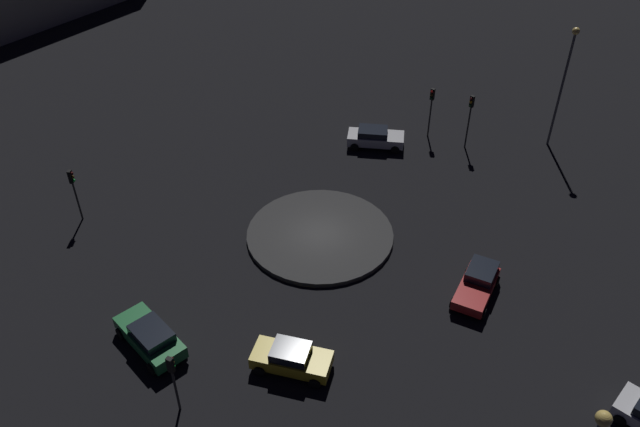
{
  "coord_description": "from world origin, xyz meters",
  "views": [
    {
      "loc": [
        21.08,
        23.35,
        26.45
      ],
      "look_at": [
        0.0,
        0.0,
        1.86
      ],
      "focal_mm": 36.13,
      "sensor_mm": 36.0,
      "label": 1
    }
  ],
  "objects_px": {
    "car_green": "(150,336)",
    "car_yellow": "(291,358)",
    "car_silver": "(375,137)",
    "car_red": "(477,284)",
    "traffic_light_east": "(173,373)",
    "traffic_light_southeast": "(73,185)",
    "streetlamp_west": "(565,73)",
    "traffic_light_west": "(470,111)",
    "traffic_light_west_near": "(431,103)"
  },
  "relations": [
    {
      "from": "car_red",
      "to": "traffic_light_west",
      "type": "distance_m",
      "value": 16.1
    },
    {
      "from": "car_red",
      "to": "streetlamp_west",
      "type": "xyz_separation_m",
      "value": [
        -17.3,
        -6.24,
        5.27
      ]
    },
    {
      "from": "car_green",
      "to": "traffic_light_southeast",
      "type": "relative_size",
      "value": 1.15
    },
    {
      "from": "car_green",
      "to": "car_yellow",
      "type": "relative_size",
      "value": 1.03
    },
    {
      "from": "car_silver",
      "to": "traffic_light_west_near",
      "type": "bearing_deg",
      "value": 26.25
    },
    {
      "from": "car_silver",
      "to": "traffic_light_southeast",
      "type": "relative_size",
      "value": 1.15
    },
    {
      "from": "traffic_light_southeast",
      "to": "traffic_light_west",
      "type": "bearing_deg",
      "value": 24.93
    },
    {
      "from": "traffic_light_west_near",
      "to": "traffic_light_west",
      "type": "bearing_deg",
      "value": 92.78
    },
    {
      "from": "car_green",
      "to": "car_yellow",
      "type": "bearing_deg",
      "value": -143.2
    },
    {
      "from": "car_silver",
      "to": "car_red",
      "type": "distance_m",
      "value": 16.65
    },
    {
      "from": "car_yellow",
      "to": "traffic_light_west",
      "type": "relative_size",
      "value": 0.98
    },
    {
      "from": "car_yellow",
      "to": "car_red",
      "type": "distance_m",
      "value": 11.7
    },
    {
      "from": "car_red",
      "to": "traffic_light_west",
      "type": "relative_size",
      "value": 0.98
    },
    {
      "from": "car_silver",
      "to": "car_green",
      "type": "bearing_deg",
      "value": -115.81
    },
    {
      "from": "car_yellow",
      "to": "traffic_light_southeast",
      "type": "height_order",
      "value": "traffic_light_southeast"
    },
    {
      "from": "car_red",
      "to": "streetlamp_west",
      "type": "distance_m",
      "value": 19.13
    },
    {
      "from": "car_silver",
      "to": "traffic_light_east",
      "type": "bearing_deg",
      "value": -107.3
    },
    {
      "from": "car_silver",
      "to": "traffic_light_southeast",
      "type": "height_order",
      "value": "traffic_light_southeast"
    },
    {
      "from": "traffic_light_east",
      "to": "traffic_light_west_near",
      "type": "distance_m",
      "value": 29.43
    },
    {
      "from": "traffic_light_east",
      "to": "car_yellow",
      "type": "bearing_deg",
      "value": -37.61
    },
    {
      "from": "car_silver",
      "to": "traffic_light_east",
      "type": "xyz_separation_m",
      "value": [
        24.02,
        10.3,
        1.89
      ]
    },
    {
      "from": "traffic_light_west_near",
      "to": "car_green",
      "type": "bearing_deg",
      "value": -4.46
    },
    {
      "from": "traffic_light_southeast",
      "to": "traffic_light_west_near",
      "type": "bearing_deg",
      "value": 30.11
    },
    {
      "from": "car_red",
      "to": "car_yellow",
      "type": "bearing_deg",
      "value": -35.81
    },
    {
      "from": "traffic_light_west",
      "to": "traffic_light_west_near",
      "type": "xyz_separation_m",
      "value": [
        0.86,
        -2.98,
        -0.18
      ]
    },
    {
      "from": "traffic_light_southeast",
      "to": "car_red",
      "type": "bearing_deg",
      "value": -9.05
    },
    {
      "from": "traffic_light_west",
      "to": "traffic_light_southeast",
      "type": "relative_size",
      "value": 1.14
    },
    {
      "from": "car_yellow",
      "to": "streetlamp_west",
      "type": "height_order",
      "value": "streetlamp_west"
    },
    {
      "from": "car_yellow",
      "to": "traffic_light_east",
      "type": "bearing_deg",
      "value": 40.04
    },
    {
      "from": "car_silver",
      "to": "traffic_light_southeast",
      "type": "bearing_deg",
      "value": -148.06
    },
    {
      "from": "car_green",
      "to": "traffic_light_east",
      "type": "xyz_separation_m",
      "value": [
        0.98,
        4.25,
        1.86
      ]
    },
    {
      "from": "streetlamp_west",
      "to": "car_green",
      "type": "bearing_deg",
      "value": -4.74
    },
    {
      "from": "car_red",
      "to": "traffic_light_southeast",
      "type": "distance_m",
      "value": 25.66
    },
    {
      "from": "traffic_light_west_near",
      "to": "car_red",
      "type": "bearing_deg",
      "value": 36.14
    },
    {
      "from": "traffic_light_east",
      "to": "streetlamp_west",
      "type": "xyz_separation_m",
      "value": [
        -34.16,
        -1.5,
        3.34
      ]
    },
    {
      "from": "car_silver",
      "to": "streetlamp_west",
      "type": "relative_size",
      "value": 0.47
    },
    {
      "from": "car_green",
      "to": "car_yellow",
      "type": "xyz_separation_m",
      "value": [
        -4.57,
        5.98,
        -0.05
      ]
    },
    {
      "from": "car_red",
      "to": "traffic_light_east",
      "type": "xyz_separation_m",
      "value": [
        16.86,
        -4.74,
        1.93
      ]
    },
    {
      "from": "car_green",
      "to": "car_red",
      "type": "xyz_separation_m",
      "value": [
        -15.88,
        8.99,
        -0.07
      ]
    },
    {
      "from": "traffic_light_east",
      "to": "car_red",
      "type": "bearing_deg",
      "value": -36.06
    },
    {
      "from": "car_silver",
      "to": "streetlamp_west",
      "type": "bearing_deg",
      "value": 8.56
    },
    {
      "from": "traffic_light_west",
      "to": "car_yellow",
      "type": "bearing_deg",
      "value": 15.38
    },
    {
      "from": "car_yellow",
      "to": "traffic_light_southeast",
      "type": "relative_size",
      "value": 1.12
    },
    {
      "from": "car_silver",
      "to": "car_yellow",
      "type": "xyz_separation_m",
      "value": [
        18.47,
        12.02,
        -0.02
      ]
    },
    {
      "from": "car_silver",
      "to": "traffic_light_west",
      "type": "height_order",
      "value": "traffic_light_west"
    },
    {
      "from": "car_green",
      "to": "traffic_light_west",
      "type": "height_order",
      "value": "traffic_light_west"
    },
    {
      "from": "car_red",
      "to": "car_silver",
      "type": "bearing_deg",
      "value": -136.34
    },
    {
      "from": "car_silver",
      "to": "streetlamp_west",
      "type": "xyz_separation_m",
      "value": [
        -10.14,
        8.8,
        5.23
      ]
    },
    {
      "from": "car_green",
      "to": "car_yellow",
      "type": "distance_m",
      "value": 7.52
    },
    {
      "from": "car_red",
      "to": "traffic_light_southeast",
      "type": "xyz_separation_m",
      "value": [
        13.67,
        -21.62,
        2.0
      ]
    }
  ]
}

